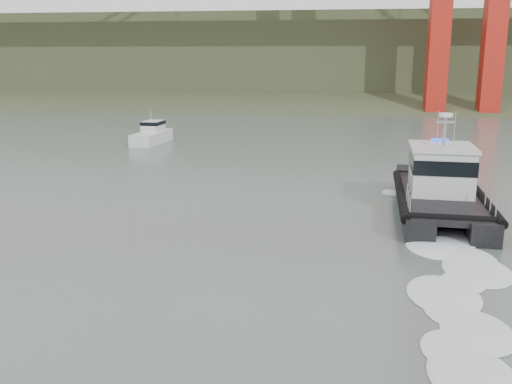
% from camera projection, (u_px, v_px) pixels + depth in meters
% --- Properties ---
extents(ground, '(400.00, 400.00, 0.00)m').
position_uv_depth(ground, '(257.00, 324.00, 19.03)').
color(ground, '#55655E').
rests_on(ground, ground).
extents(headlands, '(500.00, 105.36, 27.12)m').
position_uv_depth(headlands, '(324.00, 64.00, 138.48)').
color(headlands, '#364226').
rests_on(headlands, ground).
extents(patrol_boat, '(5.21, 12.38, 5.88)m').
position_uv_depth(patrol_boat, '(440.00, 188.00, 32.39)').
color(patrol_boat, black).
rests_on(patrol_boat, ground).
extents(motorboat, '(2.74, 6.69, 3.59)m').
position_uv_depth(motorboat, '(152.00, 135.00, 59.06)').
color(motorboat, silver).
rests_on(motorboat, ground).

